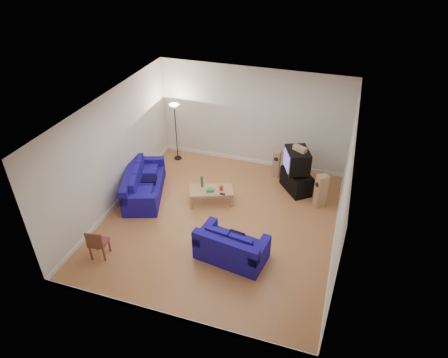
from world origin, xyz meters
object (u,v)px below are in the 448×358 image
(sofa_loveseat, at_px, (231,249))
(tv_stand, at_px, (296,181))
(coffee_table, at_px, (211,191))
(television, at_px, (297,160))
(sofa_three_seat, at_px, (142,186))

(sofa_loveseat, height_order, tv_stand, sofa_loveseat)
(sofa_loveseat, distance_m, coffee_table, 2.30)
(tv_stand, xyz_separation_m, television, (-0.05, -0.01, 0.72))
(tv_stand, distance_m, television, 0.72)
(tv_stand, height_order, television, television)
(sofa_three_seat, relative_size, tv_stand, 2.35)
(television, bearing_deg, tv_stand, 81.31)
(coffee_table, relative_size, tv_stand, 1.32)
(tv_stand, bearing_deg, sofa_three_seat, -107.12)
(sofa_loveseat, xyz_separation_m, coffee_table, (-1.19, 1.97, 0.08))
(sofa_loveseat, relative_size, tv_stand, 1.72)
(coffee_table, distance_m, tv_stand, 2.58)
(sofa_three_seat, relative_size, television, 2.41)
(sofa_loveseat, distance_m, television, 3.52)
(sofa_loveseat, xyz_separation_m, tv_stand, (1.00, 3.33, 0.00))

